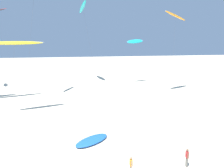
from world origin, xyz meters
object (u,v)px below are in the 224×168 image
grounded_kite_0 (92,140)px  person_near_left (131,165)px  flying_kite_5 (176,16)px  flying_kite_8 (14,43)px  person_near_right (187,157)px  flying_kite_4 (135,41)px  flying_kite_0 (83,7)px

grounded_kite_0 → person_near_left: bearing=-69.7°
flying_kite_5 → grounded_kite_0: size_ratio=3.70×
flying_kite_8 → person_near_right: (17.00, -17.43, -9.56)m
flying_kite_5 → flying_kite_8: bearing=-163.6°
flying_kite_8 → person_near_left: flying_kite_8 is taller
flying_kite_8 → person_near_right: size_ratio=6.54×
flying_kite_5 → person_near_right: (-11.43, -25.81, -14.71)m
flying_kite_8 → grounded_kite_0: (9.45, -11.10, -10.28)m
flying_kite_4 → grounded_kite_0: bearing=-114.8°
grounded_kite_0 → person_near_right: (7.55, -6.33, 0.72)m
flying_kite_4 → person_near_left: flying_kite_4 is taller
grounded_kite_0 → person_near_left: (2.44, -6.61, 0.72)m
flying_kite_0 → person_near_right: 45.35m
grounded_kite_0 → person_near_right: 9.87m
flying_kite_4 → person_near_left: bearing=-107.6°
flying_kite_8 → person_near_right: 26.16m
flying_kite_4 → flying_kite_8: flying_kite_4 is taller
flying_kite_4 → flying_kite_5: flying_kite_5 is taller
person_near_right → flying_kite_4: bearing=79.7°
flying_kite_4 → grounded_kite_0: (-14.36, -31.02, -10.46)m
flying_kite_5 → person_near_left: bearing=-122.4°
flying_kite_5 → flying_kite_8: flying_kite_5 is taller
person_near_right → flying_kite_5: bearing=66.1°
flying_kite_0 → flying_kite_4: size_ratio=1.79×
person_near_right → person_near_left: bearing=-176.8°
grounded_kite_0 → person_near_left: 7.08m
flying_kite_4 → person_near_left: (-11.92, -37.63, -9.73)m
flying_kite_5 → flying_kite_8: size_ratio=1.54×
flying_kite_8 → person_near_left: size_ratio=6.50×
flying_kite_4 → flying_kite_8: (-23.81, -19.92, -0.18)m
flying_kite_4 → flying_kite_5: bearing=-68.2°
flying_kite_4 → flying_kite_8: bearing=-140.1°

